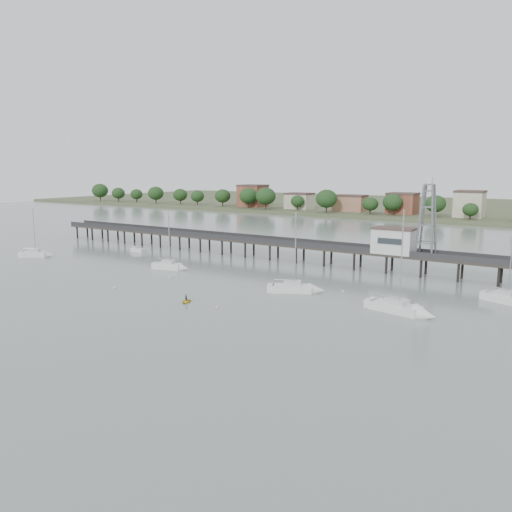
{
  "coord_description": "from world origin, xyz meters",
  "views": [
    {
      "loc": [
        56.1,
        -40.18,
        21.14
      ],
      "look_at": [
        3.06,
        42.0,
        4.0
      ],
      "focal_mm": 35.0,
      "sensor_mm": 36.0,
      "label": 1
    }
  ],
  "objects_px": {
    "sailboat_c": "(301,289)",
    "white_tender": "(138,250)",
    "pier": "(287,244)",
    "yellow_dinghy": "(186,302)",
    "sailboat_a": "(39,254)",
    "sailboat_d": "(407,310)",
    "lattice_tower": "(427,221)",
    "sailboat_b": "(173,267)"
  },
  "relations": [
    {
      "from": "pier",
      "to": "lattice_tower",
      "type": "height_order",
      "value": "lattice_tower"
    },
    {
      "from": "sailboat_a",
      "to": "sailboat_d",
      "type": "relative_size",
      "value": 0.76
    },
    {
      "from": "sailboat_d",
      "to": "sailboat_c",
      "type": "bearing_deg",
      "value": -177.94
    },
    {
      "from": "sailboat_a",
      "to": "yellow_dinghy",
      "type": "bearing_deg",
      "value": -48.39
    },
    {
      "from": "pier",
      "to": "lattice_tower",
      "type": "distance_m",
      "value": 32.34
    },
    {
      "from": "sailboat_a",
      "to": "sailboat_d",
      "type": "bearing_deg",
      "value": -36.12
    },
    {
      "from": "white_tender",
      "to": "sailboat_b",
      "type": "bearing_deg",
      "value": -27.36
    },
    {
      "from": "lattice_tower",
      "to": "sailboat_a",
      "type": "xyz_separation_m",
      "value": [
        -84.3,
        -28.63,
        -10.45
      ]
    },
    {
      "from": "sailboat_d",
      "to": "yellow_dinghy",
      "type": "height_order",
      "value": "sailboat_d"
    },
    {
      "from": "lattice_tower",
      "to": "sailboat_d",
      "type": "bearing_deg",
      "value": -80.36
    },
    {
      "from": "sailboat_b",
      "to": "pier",
      "type": "bearing_deg",
      "value": 42.67
    },
    {
      "from": "sailboat_a",
      "to": "sailboat_c",
      "type": "relative_size",
      "value": 0.84
    },
    {
      "from": "sailboat_d",
      "to": "yellow_dinghy",
      "type": "distance_m",
      "value": 34.09
    },
    {
      "from": "sailboat_c",
      "to": "white_tender",
      "type": "xyz_separation_m",
      "value": [
        -55.46,
        15.25,
        -0.17
      ]
    },
    {
      "from": "lattice_tower",
      "to": "sailboat_c",
      "type": "bearing_deg",
      "value": -119.53
    },
    {
      "from": "sailboat_a",
      "to": "white_tender",
      "type": "distance_m",
      "value": 23.47
    },
    {
      "from": "lattice_tower",
      "to": "yellow_dinghy",
      "type": "xyz_separation_m",
      "value": [
        -26.85,
        -41.16,
        -11.1
      ]
    },
    {
      "from": "sailboat_a",
      "to": "yellow_dinghy",
      "type": "relative_size",
      "value": 5.17
    },
    {
      "from": "pier",
      "to": "lattice_tower",
      "type": "xyz_separation_m",
      "value": [
        31.5,
        0.0,
        7.31
      ]
    },
    {
      "from": "sailboat_d",
      "to": "sailboat_a",
      "type": "bearing_deg",
      "value": -168.3
    },
    {
      "from": "sailboat_a",
      "to": "sailboat_d",
      "type": "distance_m",
      "value": 89.18
    },
    {
      "from": "yellow_dinghy",
      "to": "sailboat_a",
      "type": "bearing_deg",
      "value": 151.15
    },
    {
      "from": "sailboat_d",
      "to": "sailboat_c",
      "type": "relative_size",
      "value": 1.11
    },
    {
      "from": "lattice_tower",
      "to": "white_tender",
      "type": "relative_size",
      "value": 3.98
    },
    {
      "from": "pier",
      "to": "lattice_tower",
      "type": "bearing_deg",
      "value": 0.0
    },
    {
      "from": "lattice_tower",
      "to": "sailboat_c",
      "type": "xyz_separation_m",
      "value": [
        -14.39,
        -25.4,
        -10.47
      ]
    },
    {
      "from": "sailboat_c",
      "to": "white_tender",
      "type": "height_order",
      "value": "sailboat_c"
    },
    {
      "from": "sailboat_b",
      "to": "white_tender",
      "type": "distance_m",
      "value": 26.37
    },
    {
      "from": "lattice_tower",
      "to": "white_tender",
      "type": "height_order",
      "value": "lattice_tower"
    },
    {
      "from": "sailboat_d",
      "to": "sailboat_b",
      "type": "height_order",
      "value": "sailboat_d"
    },
    {
      "from": "yellow_dinghy",
      "to": "pier",
      "type": "bearing_deg",
      "value": 79.89
    },
    {
      "from": "pier",
      "to": "lattice_tower",
      "type": "relative_size",
      "value": 9.68
    },
    {
      "from": "sailboat_b",
      "to": "sailboat_c",
      "type": "distance_m",
      "value": 32.27
    },
    {
      "from": "sailboat_c",
      "to": "yellow_dinghy",
      "type": "bearing_deg",
      "value": -154.36
    },
    {
      "from": "lattice_tower",
      "to": "white_tender",
      "type": "bearing_deg",
      "value": -171.73
    },
    {
      "from": "sailboat_d",
      "to": "white_tender",
      "type": "relative_size",
      "value": 4.2
    },
    {
      "from": "sailboat_d",
      "to": "white_tender",
      "type": "distance_m",
      "value": 76.98
    },
    {
      "from": "sailboat_a",
      "to": "sailboat_c",
      "type": "bearing_deg",
      "value": -33.44
    },
    {
      "from": "pier",
      "to": "yellow_dinghy",
      "type": "xyz_separation_m",
      "value": [
        4.65,
        -41.16,
        -3.79
      ]
    },
    {
      "from": "lattice_tower",
      "to": "sailboat_d",
      "type": "distance_m",
      "value": 30.92
    },
    {
      "from": "sailboat_b",
      "to": "yellow_dinghy",
      "type": "xyz_separation_m",
      "value": [
        19.68,
        -18.7,
        -0.65
      ]
    },
    {
      "from": "sailboat_c",
      "to": "yellow_dinghy",
      "type": "xyz_separation_m",
      "value": [
        -12.46,
        -15.76,
        -0.63
      ]
    }
  ]
}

